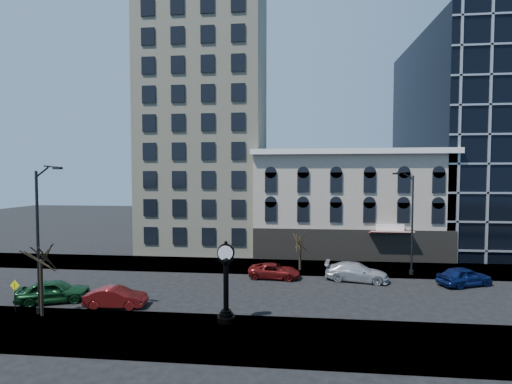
# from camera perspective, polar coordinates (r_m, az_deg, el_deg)

# --- Properties ---
(ground) EXTENTS (160.00, 160.00, 0.00)m
(ground) POSITION_cam_1_polar(r_m,az_deg,el_deg) (29.33, -4.83, -16.14)
(ground) COLOR black
(ground) RESTS_ON ground
(sidewalk_far) EXTENTS (160.00, 6.00, 0.12)m
(sidewalk_far) POSITION_cam_1_polar(r_m,az_deg,el_deg) (36.89, -2.56, -12.13)
(sidewalk_far) COLOR gray
(sidewalk_far) RESTS_ON ground
(sidewalk_near) EXTENTS (160.00, 6.00, 0.12)m
(sidewalk_near) POSITION_cam_1_polar(r_m,az_deg,el_deg) (22.04, -8.85, -22.51)
(sidewalk_near) COLOR gray
(sidewalk_near) RESTS_ON ground
(cream_tower) EXTENTS (15.90, 15.40, 42.50)m
(cream_tower) POSITION_cam_1_polar(r_m,az_deg,el_deg) (48.58, -8.14, 14.28)
(cream_tower) COLOR beige
(cream_tower) RESTS_ON ground
(victorian_row) EXTENTS (22.60, 11.19, 12.50)m
(victorian_row) POSITION_cam_1_polar(r_m,az_deg,el_deg) (43.93, 14.63, -2.00)
(victorian_row) COLOR #AEA28F
(victorian_row) RESTS_ON ground
(glass_office) EXTENTS (20.00, 20.15, 28.00)m
(glass_office) POSITION_cam_1_polar(r_m,az_deg,el_deg) (55.49, 34.83, 6.83)
(glass_office) COLOR black
(glass_office) RESTS_ON ground
(street_clock) EXTENTS (1.18, 1.18, 5.19)m
(street_clock) POSITION_cam_1_polar(r_m,az_deg,el_deg) (22.75, -5.02, -15.16)
(street_clock) COLOR black
(street_clock) RESTS_ON sidewalk_near
(street_lamp_near) EXTENTS (2.61, 0.88, 10.22)m
(street_lamp_near) POSITION_cam_1_polar(r_m,az_deg,el_deg) (26.63, -31.70, -1.17)
(street_lamp_near) COLOR black
(street_lamp_near) RESTS_ON sidewalk_near
(street_lamp_far) EXTENTS (2.46, 1.18, 9.96)m
(street_lamp_far) POSITION_cam_1_polar(r_m,az_deg,el_deg) (34.89, 23.76, -0.57)
(street_lamp_far) COLOR black
(street_lamp_far) RESTS_ON sidewalk_far
(bare_tree_near) EXTENTS (3.52, 3.52, 6.04)m
(bare_tree_near) POSITION_cam_1_polar(r_m,az_deg,el_deg) (27.01, -32.27, -7.89)
(bare_tree_near) COLOR black
(bare_tree_near) RESTS_ON sidewalk_near
(bare_tree_far) EXTENTS (2.51, 2.51, 4.31)m
(bare_tree_far) POSITION_cam_1_polar(r_m,az_deg,el_deg) (34.55, 7.36, -7.55)
(bare_tree_far) COLOR black
(bare_tree_far) RESTS_ON sidewalk_far
(warning_sign) EXTENTS (0.72, 0.09, 2.21)m
(warning_sign) POSITION_cam_1_polar(r_m,az_deg,el_deg) (29.33, -35.23, -13.23)
(warning_sign) COLOR black
(warning_sign) RESTS_ON sidewalk_near
(car_near_a) EXTENTS (5.31, 3.58, 1.68)m
(car_near_a) POSITION_cam_1_polar(r_m,az_deg,el_deg) (30.69, -30.61, -13.99)
(car_near_a) COLOR #143F1E
(car_near_a) RESTS_ON ground
(car_near_b) EXTENTS (4.39, 1.84, 1.41)m
(car_near_b) POSITION_cam_1_polar(r_m,az_deg,el_deg) (27.71, -22.28, -15.91)
(car_near_b) COLOR maroon
(car_near_b) RESTS_ON ground
(car_far_a) EXTENTS (4.92, 2.54, 1.33)m
(car_far_a) POSITION_cam_1_polar(r_m,az_deg,el_deg) (32.62, 3.06, -12.99)
(car_far_a) COLOR maroon
(car_far_a) RESTS_ON ground
(car_far_b) EXTENTS (5.87, 3.27, 1.61)m
(car_far_b) POSITION_cam_1_polar(r_m,az_deg,el_deg) (33.02, 16.39, -12.65)
(car_far_b) COLOR #A5A8AD
(car_far_b) RESTS_ON ground
(car_far_c) EXTENTS (5.10, 3.46, 1.61)m
(car_far_c) POSITION_cam_1_polar(r_m,az_deg,el_deg) (35.32, 31.37, -11.90)
(car_far_c) COLOR #0C194C
(car_far_c) RESTS_ON ground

